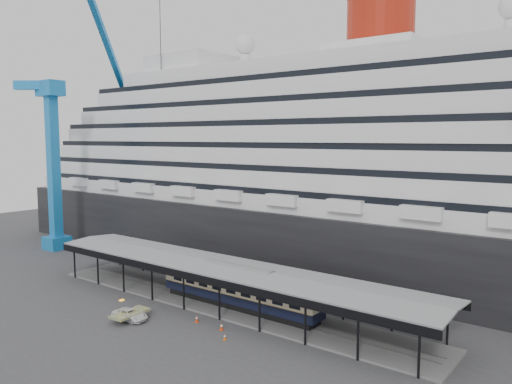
% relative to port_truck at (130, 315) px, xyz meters
% --- Properties ---
extents(ground, '(200.00, 200.00, 0.00)m').
position_rel_port_truck_xyz_m(ground, '(5.25, 5.36, -0.63)').
color(ground, '#3A3A3C').
rests_on(ground, ground).
extents(cruise_ship, '(130.00, 30.00, 43.90)m').
position_rel_port_truck_xyz_m(cruise_ship, '(5.30, 37.36, 17.72)').
color(cruise_ship, black).
rests_on(cruise_ship, ground).
extents(platform_canopy, '(56.00, 9.18, 5.30)m').
position_rel_port_truck_xyz_m(platform_canopy, '(5.25, 10.36, 1.74)').
color(platform_canopy, slate).
rests_on(platform_canopy, ground).
extents(crane_blue, '(22.63, 19.19, 47.60)m').
position_rel_port_truck_xyz_m(crane_blue, '(-39.87, 15.98, 19.33)').
color(crane_blue, '#1B7DCA').
rests_on(crane_blue, ground).
extents(port_truck, '(4.62, 2.32, 1.25)m').
position_rel_port_truck_xyz_m(port_truck, '(0.00, 0.00, 0.00)').
color(port_truck, white).
rests_on(port_truck, ground).
extents(pullman_carriage, '(22.66, 3.17, 22.25)m').
position_rel_port_truck_xyz_m(pullman_carriage, '(7.63, 10.36, 2.07)').
color(pullman_carriage, black).
rests_on(pullman_carriage, ground).
extents(traffic_cone_left, '(0.44, 0.44, 0.83)m').
position_rel_port_truck_xyz_m(traffic_cone_left, '(6.60, 4.12, -0.21)').
color(traffic_cone_left, red).
rests_on(traffic_cone_left, ground).
extents(traffic_cone_mid, '(0.48, 0.48, 0.84)m').
position_rel_port_truck_xyz_m(traffic_cone_mid, '(10.39, 4.05, -0.21)').
color(traffic_cone_mid, red).
rests_on(traffic_cone_mid, ground).
extents(traffic_cone_right, '(0.44, 0.44, 0.69)m').
position_rel_port_truck_xyz_m(traffic_cone_right, '(12.42, 2.26, -0.28)').
color(traffic_cone_right, '#DC590C').
rests_on(traffic_cone_right, ground).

